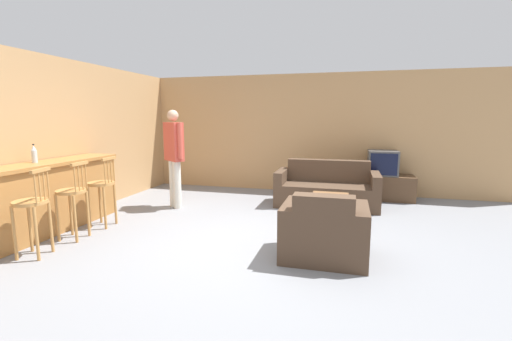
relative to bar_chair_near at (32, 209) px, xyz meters
The scene contains 15 objects.
ground_plane 2.65m from the bar_chair_near, 23.64° to the left, with size 24.00×24.00×0.00m, color gray.
wall_back 5.18m from the bar_chair_near, 62.47° to the left, with size 9.40×0.08×2.60m.
wall_left 2.57m from the bar_chair_near, 111.56° to the left, with size 0.08×8.51×2.60m.
bar_counter 0.85m from the bar_chair_near, 132.57° to the left, with size 0.55×2.70×1.03m.
bar_chair_near is the anchor object (origin of this frame).
bar_chair_mid 0.62m from the bar_chair_near, 89.97° to the left, with size 0.41×0.41×1.07m.
bar_chair_far 1.20m from the bar_chair_near, 89.98° to the left, with size 0.40×0.40×1.07m.
couch_far 4.67m from the bar_chair_near, 45.99° to the left, with size 1.88×0.84×0.84m.
armchair_near 3.46m from the bar_chair_near, 13.80° to the left, with size 0.98×0.80×0.82m.
coffee_table 3.97m from the bar_chair_near, 32.46° to the left, with size 0.57×0.93×0.43m.
tv_unit 5.98m from the bar_chair_near, 44.20° to the left, with size 1.25×0.56×0.50m.
tv 5.97m from the bar_chair_near, 44.18° to the left, with size 0.57×0.52×0.50m.
bottle 1.12m from the bar_chair_near, 133.59° to the left, with size 0.07×0.07×0.26m.
book_on_table 3.89m from the bar_chair_near, 29.88° to the left, with size 0.21×0.21×0.02m.
person_by_window 2.59m from the bar_chair_near, 77.88° to the left, with size 0.50×0.43×1.79m.
Camera 1 is at (1.20, -4.15, 1.65)m, focal length 24.00 mm.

